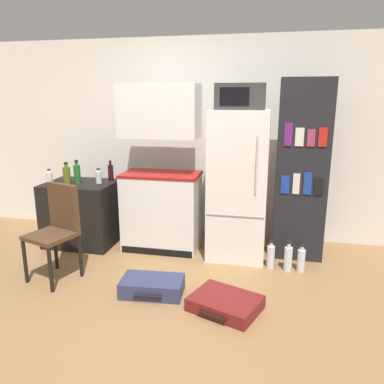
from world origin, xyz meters
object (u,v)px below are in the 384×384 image
Objects in this scene: bottle_wine_dark at (111,172)px; bottle_green_tall at (77,174)px; bottle_milk_white at (50,177)px; water_bottle_back at (271,256)px; refrigerator at (238,185)px; kitchen_hutch at (161,177)px; suitcase_large_flat at (225,303)px; water_bottle_front at (301,260)px; water_bottle_middle at (288,258)px; bottle_olive_oil at (67,175)px; chair at (58,224)px; side_table at (82,213)px; microwave at (241,97)px; bottle_clear_short at (99,177)px; bookshelf at (302,171)px; suitcase_small_flat at (152,286)px.

bottle_green_tall is at bearing -145.03° from bottle_wine_dark.
water_bottle_back is (2.61, -0.11, -0.71)m from bottle_milk_white.
refrigerator is 5.87× the size of bottle_green_tall.
kitchen_hutch reaches higher than suitcase_large_flat.
water_bottle_front is 0.13m from water_bottle_middle.
bottle_olive_oil is 1.49× the size of bottle_milk_white.
refrigerator is 1.74× the size of chair.
water_bottle_back is at bearing -3.27° from bottle_olive_oil.
refrigerator is at bearing 0.88° from side_table.
water_bottle_front is (2.70, -0.16, -0.75)m from bottle_olive_oil.
microwave is 2.77× the size of bottle_clear_short.
kitchen_hutch is 1.26m from chair.
bottle_wine_dark is 0.88× the size of bottle_green_tall.
kitchen_hutch is 6.23× the size of water_bottle_back.
bottle_wine_dark is at bearing 167.65° from water_bottle_middle.
refrigerator is 9.00× the size of bottle_clear_short.
bookshelf is at bearing 76.35° from water_bottle_middle.
kitchen_hutch is 1.02m from bottle_green_tall.
bottle_olive_oil reaches higher than water_bottle_front.
bookshelf is 7.03× the size of bottle_green_tall.
bottle_milk_white is (-1.32, -0.18, -0.03)m from kitchen_hutch.
kitchen_hutch is 0.76m from bottle_clear_short.
kitchen_hutch reaches higher than water_bottle_middle.
side_table is 2.73× the size of water_bottle_front.
bottle_milk_white reaches higher than water_bottle_back.
chair is at bearing -129.95° from kitchen_hutch.
bottle_clear_short is 0.55× the size of water_bottle_middle.
suitcase_large_flat is (-0.65, -1.30, -0.92)m from bookshelf.
suitcase_small_flat is at bearing -122.53° from microwave.
water_bottle_back is (0.37, 0.92, 0.07)m from suitcase_large_flat.
kitchen_hutch reaches higher than water_bottle_back.
kitchen_hutch is at bearing 147.88° from suitcase_large_flat.
kitchen_hutch is 1.57m from bookshelf.
bottle_wine_dark is (-1.58, 0.17, -0.90)m from microwave.
bottle_milk_white is 3.00m from water_bottle_front.
water_bottle_middle reaches higher than suitcase_large_flat.
water_bottle_middle is at bearing 78.87° from suitcase_large_flat.
bookshelf is at bearing 3.43° from bottle_clear_short.
kitchen_hutch is 2.83× the size of suitcase_large_flat.
water_bottle_front is at bearing -11.26° from bottle_wine_dark.
suitcase_small_flat is at bearing -150.71° from water_bottle_front.
bottle_olive_oil is 0.79× the size of water_bottle_middle.
bookshelf is at bearing -1.06° from bottle_wine_dark.
water_bottle_front is at bearing -4.97° from bottle_green_tall.
kitchen_hutch is at bearing 167.20° from water_bottle_back.
suitcase_small_flat is at bearing -143.10° from water_bottle_back.
kitchen_hutch is 1.66m from water_bottle_middle.
bookshelf is at bearing 3.40° from kitchen_hutch.
bottle_wine_dark is 2.44m from water_bottle_front.
water_bottle_middle is at bearing -172.91° from water_bottle_front.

